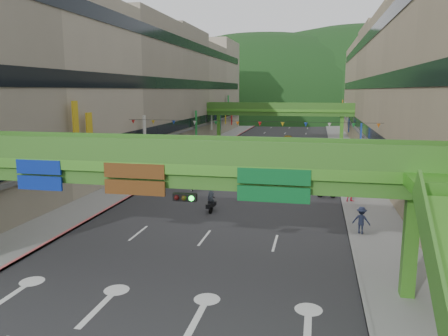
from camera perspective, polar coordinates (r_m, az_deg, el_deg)
name	(u,v)px	position (r m, az deg, el deg)	size (l,w,h in m)	color
road_slab	(269,154)	(64.77, 5.91, 1.84)	(18.00, 140.00, 0.02)	#28282B
sidewalk_left	(197,151)	(66.82, -3.51, 2.18)	(4.00, 140.00, 0.15)	gray
sidewalk_right	(346,156)	(64.55, 15.67, 1.54)	(4.00, 140.00, 0.15)	gray
curb_left	(209,152)	(66.33, -1.93, 2.15)	(0.20, 140.00, 0.18)	#CC5959
curb_right	(332,155)	(64.45, 13.99, 1.62)	(0.20, 140.00, 0.18)	gray
building_row_left	(147,89)	(68.73, -10.08, 10.12)	(12.80, 95.00, 19.00)	#9E937F
building_row_right	(410,89)	(64.90, 23.17, 9.48)	(12.80, 95.00, 19.00)	gray
overpass_near	(187,179)	(20.41, -4.83, -1.49)	(28.00, 12.27, 7.10)	#4C9E2D
overpass_far	(279,112)	(79.13, 7.17, 7.24)	(28.00, 2.20, 7.10)	#4C9E2D
hill_left	(262,114)	(175.35, 4.92, 7.07)	(168.00, 140.00, 112.00)	#1C4419
hill_right	(362,112)	(194.82, 17.52, 6.94)	(208.00, 176.00, 128.00)	#1C4419
bunting_string	(249,124)	(44.39, 3.25, 5.80)	(26.00, 0.36, 0.47)	black
scooter_rider_near	(211,201)	(33.80, -1.70, -4.29)	(0.69, 1.59, 1.93)	black
scooter_rider_mid	(264,166)	(47.48, 5.27, 0.20)	(0.94, 1.60, 2.20)	black
scooter_rider_left	(182,168)	(47.85, -5.51, 0.06)	(0.94, 1.60, 1.95)	gray
scooter_rider_far	(262,150)	(61.42, 5.00, 2.31)	(0.85, 1.59, 1.95)	maroon
parked_scooter_row	(326,180)	(44.63, 13.13, -1.48)	(1.60, 11.55, 1.08)	black
car_silver	(226,148)	(66.27, 0.23, 2.63)	(1.36, 3.91, 1.29)	#9D9CA3
car_yellow	(287,139)	(78.18, 8.28, 3.73)	(1.70, 4.22, 1.44)	gold
pedestrian_red	(352,192)	(37.82, 16.35, -3.08)	(0.90, 0.70, 1.85)	red
pedestrian_dark	(362,162)	(54.23, 17.63, 0.70)	(1.01, 0.42, 1.72)	#25242B
pedestrian_blue	(361,222)	(29.76, 17.49, -6.78)	(0.82, 0.53, 1.76)	navy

